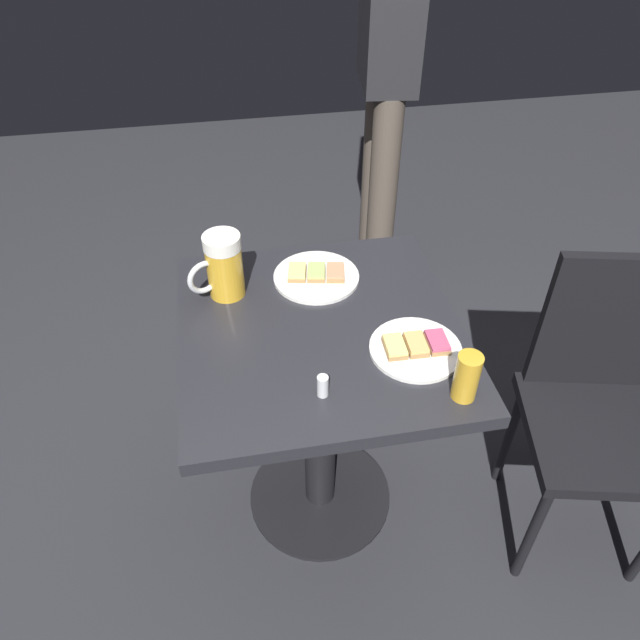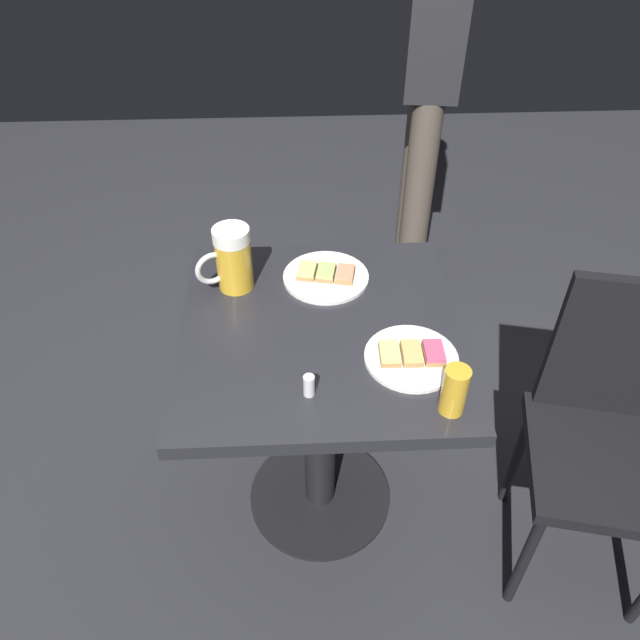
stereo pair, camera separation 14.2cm
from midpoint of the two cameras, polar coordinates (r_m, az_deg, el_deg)
name	(u,v)px [view 1 (the left image)]	position (r m, az deg, el deg)	size (l,w,h in m)	color
ground_plane	(320,496)	(1.99, -2.13, -16.41)	(6.00, 6.00, 0.00)	#28282D
cafe_table	(320,377)	(1.56, -2.62, -5.55)	(0.69, 0.67, 0.72)	black
plate_near	(316,276)	(1.57, -2.94, 4.11)	(0.22, 0.22, 0.03)	white
plate_far	(416,348)	(1.37, 6.14, -2.76)	(0.21, 0.21, 0.03)	white
beer_mug	(223,266)	(1.51, -11.86, 4.90)	(0.10, 0.14, 0.17)	gold
beer_glass_small	(467,377)	(1.26, 10.61, -5.47)	(0.05, 0.05, 0.11)	gold
salt_shaker	(323,386)	(1.26, -2.98, -6.41)	(0.02, 0.02, 0.05)	silver
cafe_chair	(601,397)	(1.70, 22.95, -6.87)	(0.46, 0.46, 0.87)	black
patron_standing	(388,59)	(2.28, 4.52, 23.42)	(0.34, 0.22, 1.70)	#51473D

